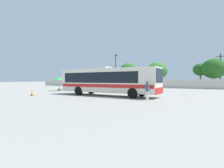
{
  "coord_description": "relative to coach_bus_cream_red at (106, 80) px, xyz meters",
  "views": [
    {
      "loc": [
        9.24,
        -17.46,
        1.85
      ],
      "look_at": [
        -2.79,
        3.43,
        1.28
      ],
      "focal_mm": 28.01,
      "sensor_mm": 36.0,
      "label": 1
    }
  ],
  "objects": [
    {
      "name": "parked_car_second_white",
      "position": [
        -8.3,
        18.35,
        -1.04
      ],
      "size": [
        4.07,
        2.09,
        1.43
      ],
      "color": "silver",
      "rests_on": "ground_plane"
    },
    {
      "name": "vendor_umbrella_secondary_blue",
      "position": [
        -8.61,
        5.77,
        0.09
      ],
      "size": [
        2.5,
        2.5,
        2.27
      ],
      "color": "gray",
      "rests_on": "ground_plane"
    },
    {
      "name": "utility_pole_far",
      "position": [
        -12.26,
        24.57,
        2.91
      ],
      "size": [
        1.77,
        0.59,
        9.06
      ],
      "color": "#4C3823",
      "rests_on": "ground_plane"
    },
    {
      "name": "coach_bus_cream_red",
      "position": [
        0.0,
        0.0,
        0.0
      ],
      "size": [
        12.25,
        2.92,
        3.38
      ],
      "color": "silver",
      "rests_on": "ground_plane"
    },
    {
      "name": "roadside_tree_right",
      "position": [
        11.01,
        26.7,
        2.52
      ],
      "size": [
        5.1,
        5.1,
        6.5
      ],
      "color": "brown",
      "rests_on": "ground_plane"
    },
    {
      "name": "perimeter_wall",
      "position": [
        1.51,
        22.8,
        -0.82
      ],
      "size": [
        80.0,
        0.3,
        1.98
      ],
      "primitive_type": "cube",
      "color": "beige",
      "rests_on": "ground_plane"
    },
    {
      "name": "parked_car_leftmost_red",
      "position": [
        -14.08,
        18.45,
        -1.03
      ],
      "size": [
        4.65,
        2.28,
        1.47
      ],
      "color": "red",
      "rests_on": "ground_plane"
    },
    {
      "name": "ground_plane",
      "position": [
        1.51,
        10.1,
        -1.81
      ],
      "size": [
        300.0,
        300.0,
        0.0
      ],
      "primitive_type": "plane",
      "color": "gray"
    },
    {
      "name": "attendant_by_bus_door",
      "position": [
        5.64,
        -2.06,
        -0.84
      ],
      "size": [
        0.47,
        0.47,
        1.7
      ],
      "color": "silver",
      "rests_on": "ground_plane"
    },
    {
      "name": "roadside_tree_midright",
      "position": [
        8.32,
        28.46,
        2.44
      ],
      "size": [
        3.42,
        3.42,
        5.72
      ],
      "color": "brown",
      "rests_on": "ground_plane"
    },
    {
      "name": "utility_pole_near",
      "position": [
        12.18,
        26.16,
        2.08
      ],
      "size": [
        1.79,
        0.48,
        7.43
      ],
      "color": "#4C3823",
      "rests_on": "ground_plane"
    },
    {
      "name": "traffic_cone_on_apron",
      "position": [
        -7.32,
        -4.54,
        -1.5
      ],
      "size": [
        0.36,
        0.36,
        0.64
      ],
      "color": "black",
      "rests_on": "ground_plane"
    },
    {
      "name": "roadside_tree_left",
      "position": [
        -10.59,
        29.43,
        2.73
      ],
      "size": [
        5.25,
        5.25,
        6.78
      ],
      "color": "brown",
      "rests_on": "ground_plane"
    },
    {
      "name": "roadside_tree_midleft",
      "position": [
        -1.06,
        25.35,
        2.29
      ],
      "size": [
        4.99,
        4.99,
        6.23
      ],
      "color": "brown",
      "rests_on": "ground_plane"
    },
    {
      "name": "vendor_umbrella_near_gate_green",
      "position": [
        -11.51,
        3.57,
        0.2
      ],
      "size": [
        1.84,
        1.84,
        2.34
      ],
      "color": "gray",
      "rests_on": "ground_plane"
    }
  ]
}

